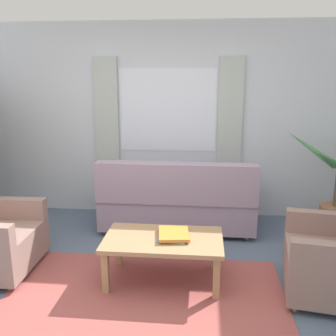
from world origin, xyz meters
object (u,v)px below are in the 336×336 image
object	(u,v)px
couch	(177,202)
coffee_table	(163,244)
book_stack_on_table	(174,234)
potted_plant	(335,195)

from	to	relation	value
couch	coffee_table	world-z (taller)	couch
coffee_table	book_stack_on_table	xyz separation A→B (m)	(0.09, 0.04, 0.08)
coffee_table	book_stack_on_table	bearing A→B (deg)	21.37
potted_plant	coffee_table	bearing A→B (deg)	-146.18
coffee_table	potted_plant	xyz separation A→B (m)	(1.97, 1.32, 0.11)
couch	potted_plant	xyz separation A→B (m)	(1.93, 0.08, 0.12)
couch	coffee_table	size ratio (longest dim) A/B	1.73
couch	book_stack_on_table	world-z (taller)	couch
couch	coffee_table	bearing A→B (deg)	88.02
couch	book_stack_on_table	bearing A→B (deg)	92.38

